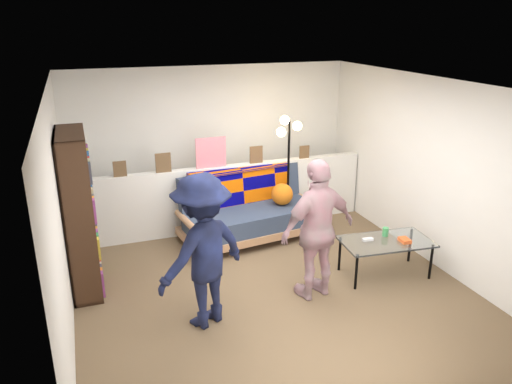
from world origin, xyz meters
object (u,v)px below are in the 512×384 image
Objects in this scene: person_left at (203,251)px; coffee_table at (386,243)px; bookshelf at (79,218)px; floor_lamp at (288,150)px; person_right at (318,230)px; futon_sofa at (250,211)px.

coffee_table is at bearing 159.12° from person_left.
person_left is (1.16, -1.20, -0.06)m from bookshelf.
coffee_table is (3.55, -0.96, -0.45)m from bookshelf.
floor_lamp reaches higher than person_right.
person_left is at bearing -131.40° from floor_lamp.
futon_sofa is 1.06m from floor_lamp.
person_right reaches higher than futon_sofa.
floor_lamp is (-0.56, 1.84, 0.79)m from coffee_table.
futon_sofa is 2.27m from person_left.
person_right reaches higher than coffee_table.
bookshelf is at bearing -163.60° from floor_lamp.
person_left reaches higher than futon_sofa.
futon_sofa is at bearing -164.53° from floor_lamp.
bookshelf reaches higher than person_right.
person_left is 1.36m from person_right.
floor_lamp is 1.04× the size of person_left.
coffee_table is 2.43m from person_left.
floor_lamp is 1.04× the size of person_right.
floor_lamp is 2.80m from person_left.
floor_lamp reaches higher than futon_sofa.
person_left is (-1.18, -1.90, 0.42)m from futon_sofa.
person_left reaches higher than person_right.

